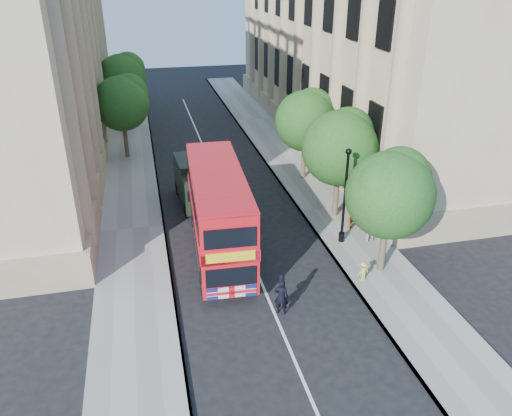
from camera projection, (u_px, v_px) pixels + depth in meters
ground at (281, 329)px, 20.21m from camera, size 120.00×120.00×0.00m
pavement_right at (328, 208)px, 30.12m from camera, size 3.50×80.00×0.12m
pavement_left at (133, 229)px, 27.77m from camera, size 3.50×80.00×0.12m
building_right at (367, 25)px, 40.15m from camera, size 12.00×38.00×18.00m
tree_right_near at (391, 190)px, 22.21m from camera, size 4.00×4.00×6.08m
tree_right_mid at (340, 144)px, 27.39m from camera, size 4.20×4.20×6.37m
tree_right_far at (306, 118)px, 32.70m from camera, size 4.00×4.00×6.15m
tree_left_far at (122, 100)px, 36.36m from camera, size 4.00×4.00×6.30m
tree_left_back at (122, 76)px, 43.25m from camera, size 4.20×4.20×6.65m
lamp_post at (345, 200)px, 25.40m from camera, size 0.32×0.32×5.16m
double_decker_bus at (218, 210)px, 24.63m from camera, size 2.96×9.43×4.30m
box_van at (195, 184)px, 30.39m from camera, size 2.21×4.80×2.68m
police_constable at (281, 297)px, 20.78m from camera, size 0.71×0.61×1.65m
woman_pedestrian at (368, 228)px, 26.13m from camera, size 0.76×0.60×1.52m
child_a at (351, 220)px, 27.51m from camera, size 0.67×0.44×1.06m
child_b at (363, 271)px, 22.93m from camera, size 0.68×0.50×0.95m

